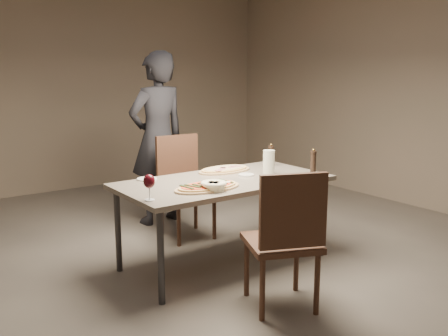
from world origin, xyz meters
TOP-DOWN VIEW (x-y plane):
  - room at (0.00, 0.00)m, footprint 7.00×7.00m
  - dining_table at (0.00, 0.00)m, footprint 1.80×0.90m
  - zucchini_pizza at (-0.29, -0.19)m, footprint 0.57×0.32m
  - ham_pizza at (0.21, 0.28)m, footprint 0.53×0.29m
  - bread_basket at (-0.29, -0.27)m, footprint 0.20×0.20m
  - oil_dish at (0.25, 0.01)m, footprint 0.14×0.14m
  - pepper_mill_left at (0.83, -0.23)m, footprint 0.06×0.06m
  - pepper_mill_right at (0.73, 0.24)m, footprint 0.05×0.05m
  - carafe at (0.44, -0.06)m, footprint 0.10×0.10m
  - wine_glass at (-0.83, -0.24)m, footprint 0.09×0.09m
  - side_plate at (-0.53, 0.38)m, footprint 0.17×0.17m
  - chair_near at (-0.17, -0.96)m, footprint 0.63×0.63m
  - chair_far at (0.11, 0.87)m, footprint 0.52×0.52m
  - diner at (0.12, 1.40)m, footprint 0.72×0.51m

SIDE VIEW (x-z plane):
  - chair_near at x=-0.17m, z-range 0.06..1.08m
  - chair_far at x=0.11m, z-range 0.06..1.08m
  - dining_table at x=0.00m, z-range 0.32..1.07m
  - side_plate at x=-0.53m, z-range 0.75..0.76m
  - oil_dish at x=0.25m, z-range 0.75..0.77m
  - ham_pizza at x=0.21m, z-range 0.75..0.78m
  - zucchini_pizza at x=-0.29m, z-range 0.74..0.79m
  - bread_basket at x=-0.29m, z-range 0.76..0.83m
  - pepper_mill_right at x=0.73m, z-range 0.74..0.96m
  - pepper_mill_left at x=0.83m, z-range 0.74..0.96m
  - carafe at x=0.44m, z-range 0.75..0.97m
  - wine_glass at x=-0.83m, z-range 0.79..0.98m
  - diner at x=0.12m, z-range 0.00..1.86m
  - room at x=0.00m, z-range -2.10..4.90m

